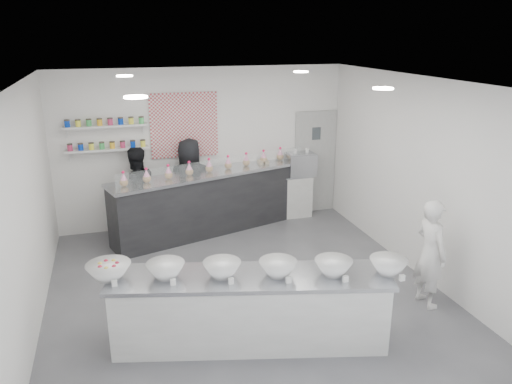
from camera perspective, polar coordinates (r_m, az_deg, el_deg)
The scene contains 26 objects.
floor at distance 7.37m, azimuth -1.22°, elevation -11.45°, with size 6.00×6.00×0.00m, color #515156.
ceiling at distance 6.45m, azimuth -1.39°, elevation 12.46°, with size 6.00×6.00×0.00m, color white.
back_wall at distance 9.59m, azimuth -6.04°, elevation 5.08°, with size 5.50×5.50×0.00m, color white.
left_wall at distance 6.64m, azimuth -24.89°, elevation -2.38°, with size 6.00×6.00×0.00m, color white.
right_wall at distance 7.90m, azimuth 18.32°, elevation 1.49°, with size 6.00×6.00×0.00m, color white.
back_door at distance 10.32m, azimuth 6.74°, elevation 3.40°, with size 0.88×0.04×2.10m, color #A0A09D.
pattern_panel at distance 9.42m, azimuth -8.21°, elevation 7.56°, with size 1.25×0.03×1.20m, color #B5383F.
jar_shelf_lower at distance 9.32m, azimuth -16.61°, elevation 4.69°, with size 1.45×0.22×0.04m, color silver.
jar_shelf_upper at distance 9.24m, azimuth -16.84°, elevation 7.22°, with size 1.45×0.22×0.04m, color silver.
preserve_jars at distance 9.24m, azimuth -16.76°, elevation 6.35°, with size 1.45×0.10×0.56m, color #C4345F, non-canonical shape.
downlight_0 at distance 5.24m, azimuth -13.59°, elevation 10.51°, with size 0.24×0.24×0.02m, color white.
downlight_1 at distance 6.07m, azimuth 14.32°, elevation 11.40°, with size 0.24×0.24×0.02m, color white.
downlight_2 at distance 7.83m, azimuth -14.79°, elevation 12.71°, with size 0.24×0.24×0.02m, color white.
downlight_3 at distance 8.41m, azimuth 5.16°, elevation 13.53°, with size 0.24×0.24×0.02m, color white.
prep_counter at distance 6.11m, azimuth -0.66°, elevation -13.25°, with size 3.29×0.75×0.90m, color beige.
back_bar at distance 9.31m, azimuth -5.25°, elevation -1.16°, with size 3.75×0.69×1.16m, color black.
sneeze_guard at distance 8.82m, azimuth -4.37°, elevation 2.80°, with size 3.70×0.02×0.32m, color white.
espresso_ledge at distance 10.06m, azimuth 3.10°, elevation -0.55°, with size 1.16×0.37×0.86m, color beige.
espresso_machine at distance 10.00m, azimuth 5.13°, elevation 3.17°, with size 0.57×0.39×0.43m, color #93969E.
cup_stacks at distance 9.75m, azimuth 0.84°, elevation 2.63°, with size 0.24×0.24×0.35m, color tan, non-canonical shape.
prep_bowls at distance 5.85m, azimuth -0.68°, elevation -8.74°, with size 3.70×0.55×0.18m, color white, non-canonical shape.
label_cards at distance 5.47m, azimuth 2.23°, elevation -11.44°, with size 3.31×0.04×0.07m, color white, non-canonical shape.
cookie_bags at distance 9.11m, azimuth -5.38°, elevation 3.07°, with size 3.34×0.14×0.26m, color pink, non-canonical shape.
woman_prep at distance 7.17m, azimuth 19.32°, elevation -6.63°, with size 0.55×0.36×1.51m, color white.
staff_left at distance 9.33m, azimuth -13.50°, elevation 0.03°, with size 0.80×0.63×1.65m, color black.
staff_right at distance 9.41m, azimuth -7.49°, elevation 0.83°, with size 0.85×0.56×1.75m, color black.
Camera 1 is at (-1.68, -6.20, 3.61)m, focal length 35.00 mm.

